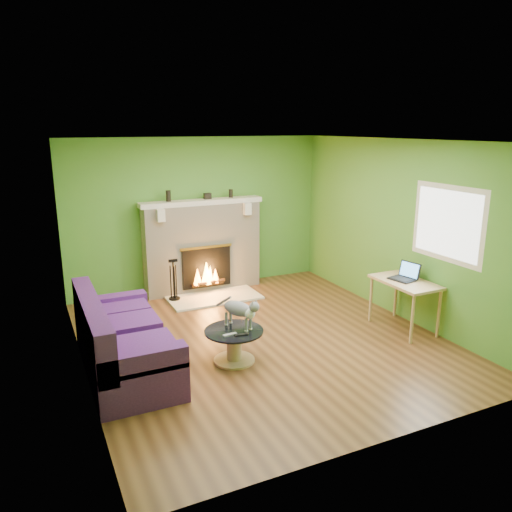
{
  "coord_description": "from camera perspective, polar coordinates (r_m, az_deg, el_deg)",
  "views": [
    {
      "loc": [
        -2.7,
        -5.58,
        2.78
      ],
      "look_at": [
        0.11,
        0.4,
        1.05
      ],
      "focal_mm": 35.0,
      "sensor_mm": 36.0,
      "label": 1
    }
  ],
  "objects": [
    {
      "name": "wall_left",
      "position": [
        5.79,
        -19.87,
        -1.0
      ],
      "size": [
        0.0,
        5.0,
        5.0
      ],
      "primitive_type": "plane",
      "rotation": [
        1.57,
        0.0,
        1.57
      ],
      "color": "#4C892D",
      "rests_on": "floor"
    },
    {
      "name": "fire_tools",
      "position": [
        8.17,
        -9.38,
        -2.65
      ],
      "size": [
        0.18,
        0.18,
        0.68
      ],
      "primitive_type": null,
      "color": "black",
      "rests_on": "hearth"
    },
    {
      "name": "window_pane",
      "position": [
        6.91,
        21.02,
        3.47
      ],
      "size": [
        0.0,
        1.06,
        1.06
      ],
      "primitive_type": "plane",
      "rotation": [
        1.57,
        0.0,
        -1.57
      ],
      "color": "white",
      "rests_on": "wall_right"
    },
    {
      "name": "cat",
      "position": [
        6.04,
        -2.05,
        -6.43
      ],
      "size": [
        0.49,
        0.68,
        0.4
      ],
      "primitive_type": null,
      "rotation": [
        0.0,
        0.0,
        0.45
      ],
      "color": "slate",
      "rests_on": "coffee_table"
    },
    {
      "name": "sofa",
      "position": [
        6.05,
        -15.23,
        -9.54
      ],
      "size": [
        0.91,
        2.01,
        0.9
      ],
      "color": "#3F1758",
      "rests_on": "floor"
    },
    {
      "name": "laptop",
      "position": [
        7.16,
        16.41,
        -1.71
      ],
      "size": [
        0.34,
        0.38,
        0.25
      ],
      "primitive_type": null,
      "rotation": [
        0.0,
        0.0,
        0.19
      ],
      "color": "black",
      "rests_on": "desk"
    },
    {
      "name": "mantel_vase_right",
      "position": [
        8.61,
        -2.9,
        7.16
      ],
      "size": [
        0.07,
        0.07,
        0.14
      ],
      "primitive_type": "cylinder",
      "color": "black",
      "rests_on": "mantel"
    },
    {
      "name": "coffee_table",
      "position": [
        6.11,
        -2.53,
        -9.94
      ],
      "size": [
        0.71,
        0.71,
        0.4
      ],
      "color": "tan",
      "rests_on": "floor"
    },
    {
      "name": "desk",
      "position": [
        7.19,
        16.67,
        -3.39
      ],
      "size": [
        0.55,
        0.96,
        0.71
      ],
      "color": "tan",
      "rests_on": "floor"
    },
    {
      "name": "mantel_box",
      "position": [
        8.47,
        -5.57,
        6.84
      ],
      "size": [
        0.12,
        0.08,
        0.1
      ],
      "primitive_type": "cube",
      "color": "black",
      "rests_on": "mantel"
    },
    {
      "name": "hearth",
      "position": [
        8.33,
        -4.81,
        -4.73
      ],
      "size": [
        1.5,
        0.75,
        0.03
      ],
      "primitive_type": "cube",
      "color": "beige",
      "rests_on": "floor"
    },
    {
      "name": "mantel",
      "position": [
        8.41,
        -6.23,
        6.15
      ],
      "size": [
        2.1,
        0.28,
        0.08
      ],
      "primitive_type": "cube",
      "color": "beige",
      "rests_on": "fireplace"
    },
    {
      "name": "remote_black",
      "position": [
        5.89,
        -1.68,
        -8.99
      ],
      "size": [
        0.16,
        0.07,
        0.02
      ],
      "primitive_type": "cube",
      "rotation": [
        0.0,
        0.0,
        -0.15
      ],
      "color": "black",
      "rests_on": "coffee_table"
    },
    {
      "name": "mantel_vase_left",
      "position": [
        8.26,
        -9.98,
        6.77
      ],
      "size": [
        0.08,
        0.08,
        0.18
      ],
      "primitive_type": "cylinder",
      "color": "black",
      "rests_on": "mantel"
    },
    {
      "name": "window_frame",
      "position": [
        6.91,
        21.07,
        3.48
      ],
      "size": [
        0.0,
        1.2,
        1.2
      ],
      "primitive_type": "plane",
      "rotation": [
        1.57,
        0.0,
        -1.57
      ],
      "color": "silver",
      "rests_on": "wall_right"
    },
    {
      "name": "fireplace",
      "position": [
        8.58,
        -6.13,
        1.09
      ],
      "size": [
        2.1,
        0.46,
        1.58
      ],
      "color": "beige",
      "rests_on": "floor"
    },
    {
      "name": "remote_silver",
      "position": [
        5.9,
        -3.0,
        -8.96
      ],
      "size": [
        0.17,
        0.06,
        0.02
      ],
      "primitive_type": "cube",
      "rotation": [
        0.0,
        0.0,
        0.08
      ],
      "color": "#979799",
      "rests_on": "coffee_table"
    },
    {
      "name": "floor",
      "position": [
        6.79,
        0.6,
        -9.46
      ],
      "size": [
        5.0,
        5.0,
        0.0
      ],
      "primitive_type": "plane",
      "color": "#522F17",
      "rests_on": "ground"
    },
    {
      "name": "ceiling",
      "position": [
        6.2,
        0.66,
        13.05
      ],
      "size": [
        5.0,
        5.0,
        0.0
      ],
      "primitive_type": "plane",
      "rotation": [
        3.14,
        0.0,
        0.0
      ],
      "color": "white",
      "rests_on": "wall_back"
    },
    {
      "name": "wall_right",
      "position": [
        7.6,
        16.11,
        2.9
      ],
      "size": [
        0.0,
        5.0,
        5.0
      ],
      "primitive_type": "plane",
      "rotation": [
        1.57,
        0.0,
        -1.57
      ],
      "color": "#4C892D",
      "rests_on": "floor"
    },
    {
      "name": "wall_back",
      "position": [
        8.64,
        -6.63,
        4.76
      ],
      "size": [
        5.0,
        0.0,
        5.0
      ],
      "primitive_type": "plane",
      "rotation": [
        1.57,
        0.0,
        0.0
      ],
      "color": "#4C892D",
      "rests_on": "floor"
    },
    {
      "name": "wall_front",
      "position": [
        4.35,
        15.18,
        -5.71
      ],
      "size": [
        5.0,
        0.0,
        5.0
      ],
      "primitive_type": "plane",
      "rotation": [
        -1.57,
        0.0,
        0.0
      ],
      "color": "#4C892D",
      "rests_on": "floor"
    }
  ]
}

